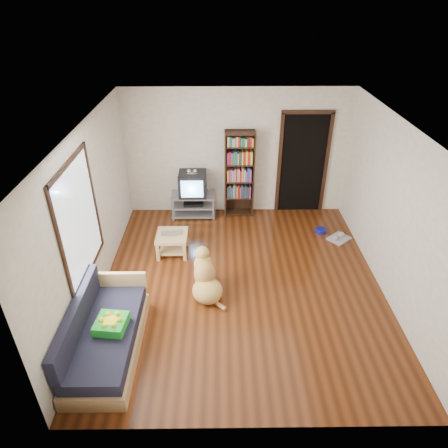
{
  "coord_description": "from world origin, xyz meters",
  "views": [
    {
      "loc": [
        -0.34,
        -5.12,
        4.23
      ],
      "look_at": [
        -0.28,
        0.39,
        0.9
      ],
      "focal_mm": 32.0,
      "sensor_mm": 36.0,
      "label": 1
    }
  ],
  "objects_px": {
    "grey_rag": "(339,239)",
    "sofa": "(104,336)",
    "dog_bowl": "(321,231)",
    "tv_stand": "(194,204)",
    "bookshelf": "(239,170)",
    "coffee_table": "(172,240)",
    "crt_tv": "(193,183)",
    "dog": "(206,279)",
    "green_cushion": "(111,324)",
    "laptop": "(171,234)"
  },
  "relations": [
    {
      "from": "laptop",
      "to": "coffee_table",
      "type": "bearing_deg",
      "value": 82.08
    },
    {
      "from": "dog_bowl",
      "to": "coffee_table",
      "type": "distance_m",
      "value": 2.94
    },
    {
      "from": "dog_bowl",
      "to": "crt_tv",
      "type": "height_order",
      "value": "crt_tv"
    },
    {
      "from": "crt_tv",
      "to": "dog",
      "type": "relative_size",
      "value": 0.68
    },
    {
      "from": "crt_tv",
      "to": "dog_bowl",
      "type": "bearing_deg",
      "value": -15.96
    },
    {
      "from": "grey_rag",
      "to": "sofa",
      "type": "xyz_separation_m",
      "value": [
        -3.82,
        -2.67,
        0.25
      ]
    },
    {
      "from": "tv_stand",
      "to": "bookshelf",
      "type": "distance_m",
      "value": 1.2
    },
    {
      "from": "sofa",
      "to": "coffee_table",
      "type": "distance_m",
      "value": 2.36
    },
    {
      "from": "laptop",
      "to": "crt_tv",
      "type": "height_order",
      "value": "crt_tv"
    },
    {
      "from": "sofa",
      "to": "dog",
      "type": "distance_m",
      "value": 1.74
    },
    {
      "from": "laptop",
      "to": "coffee_table",
      "type": "height_order",
      "value": "laptop"
    },
    {
      "from": "laptop",
      "to": "dog",
      "type": "height_order",
      "value": "dog"
    },
    {
      "from": "sofa",
      "to": "coffee_table",
      "type": "height_order",
      "value": "sofa"
    },
    {
      "from": "tv_stand",
      "to": "sofa",
      "type": "bearing_deg",
      "value": -105.02
    },
    {
      "from": "dog",
      "to": "coffee_table",
      "type": "bearing_deg",
      "value": 119.79
    },
    {
      "from": "bookshelf",
      "to": "sofa",
      "type": "distance_m",
      "value": 4.26
    },
    {
      "from": "dog_bowl",
      "to": "dog",
      "type": "height_order",
      "value": "dog"
    },
    {
      "from": "crt_tv",
      "to": "coffee_table",
      "type": "xyz_separation_m",
      "value": [
        -0.31,
        -1.39,
        -0.46
      ]
    },
    {
      "from": "grey_rag",
      "to": "crt_tv",
      "type": "height_order",
      "value": "crt_tv"
    },
    {
      "from": "grey_rag",
      "to": "sofa",
      "type": "distance_m",
      "value": 4.67
    },
    {
      "from": "grey_rag",
      "to": "bookshelf",
      "type": "xyz_separation_m",
      "value": [
        -1.9,
        1.05,
        0.99
      ]
    },
    {
      "from": "sofa",
      "to": "green_cushion",
      "type": "bearing_deg",
      "value": 0.3
    },
    {
      "from": "dog_bowl",
      "to": "tv_stand",
      "type": "xyz_separation_m",
      "value": [
        -2.55,
        0.71,
        0.23
      ]
    },
    {
      "from": "dog_bowl",
      "to": "crt_tv",
      "type": "xyz_separation_m",
      "value": [
        -2.55,
        0.73,
        0.7
      ]
    },
    {
      "from": "dog",
      "to": "dog_bowl",
      "type": "bearing_deg",
      "value": 38.59
    },
    {
      "from": "dog_bowl",
      "to": "sofa",
      "type": "height_order",
      "value": "sofa"
    },
    {
      "from": "grey_rag",
      "to": "coffee_table",
      "type": "xyz_separation_m",
      "value": [
        -3.16,
        -0.41,
        0.27
      ]
    },
    {
      "from": "dog_bowl",
      "to": "grey_rag",
      "type": "distance_m",
      "value": 0.39
    },
    {
      "from": "dog_bowl",
      "to": "tv_stand",
      "type": "bearing_deg",
      "value": 164.5
    },
    {
      "from": "laptop",
      "to": "grey_rag",
      "type": "distance_m",
      "value": 3.21
    },
    {
      "from": "grey_rag",
      "to": "sofa",
      "type": "bearing_deg",
      "value": -145.01
    },
    {
      "from": "grey_rag",
      "to": "sofa",
      "type": "relative_size",
      "value": 0.22
    },
    {
      "from": "coffee_table",
      "to": "laptop",
      "type": "bearing_deg",
      "value": -90.0
    },
    {
      "from": "laptop",
      "to": "dog_bowl",
      "type": "xyz_separation_m",
      "value": [
        2.86,
        0.69,
        -0.37
      ]
    },
    {
      "from": "green_cushion",
      "to": "tv_stand",
      "type": "bearing_deg",
      "value": 83.21
    },
    {
      "from": "dog_bowl",
      "to": "dog",
      "type": "xyz_separation_m",
      "value": [
        -2.22,
        -1.77,
        0.24
      ]
    },
    {
      "from": "grey_rag",
      "to": "tv_stand",
      "type": "distance_m",
      "value": 3.01
    },
    {
      "from": "crt_tv",
      "to": "bookshelf",
      "type": "distance_m",
      "value": 0.99
    },
    {
      "from": "coffee_table",
      "to": "dog_bowl",
      "type": "bearing_deg",
      "value": 13.09
    },
    {
      "from": "green_cushion",
      "to": "laptop",
      "type": "distance_m",
      "value": 2.3
    },
    {
      "from": "laptop",
      "to": "tv_stand",
      "type": "xyz_separation_m",
      "value": [
        0.31,
        1.4,
        -0.14
      ]
    },
    {
      "from": "grey_rag",
      "to": "green_cushion",
      "type": "bearing_deg",
      "value": -144.12
    },
    {
      "from": "green_cushion",
      "to": "crt_tv",
      "type": "xyz_separation_m",
      "value": [
        0.85,
        3.65,
        0.26
      ]
    },
    {
      "from": "green_cushion",
      "to": "bookshelf",
      "type": "distance_m",
      "value": 4.17
    },
    {
      "from": "green_cushion",
      "to": "dog_bowl",
      "type": "height_order",
      "value": "green_cushion"
    },
    {
      "from": "dog_bowl",
      "to": "sofa",
      "type": "bearing_deg",
      "value": -140.28
    },
    {
      "from": "grey_rag",
      "to": "sofa",
      "type": "height_order",
      "value": "sofa"
    },
    {
      "from": "tv_stand",
      "to": "dog",
      "type": "xyz_separation_m",
      "value": [
        0.32,
        -2.48,
        0.01
      ]
    },
    {
      "from": "laptop",
      "to": "tv_stand",
      "type": "height_order",
      "value": "tv_stand"
    },
    {
      "from": "laptop",
      "to": "sofa",
      "type": "xyz_separation_m",
      "value": [
        -0.66,
        -2.23,
        -0.15
      ]
    }
  ]
}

